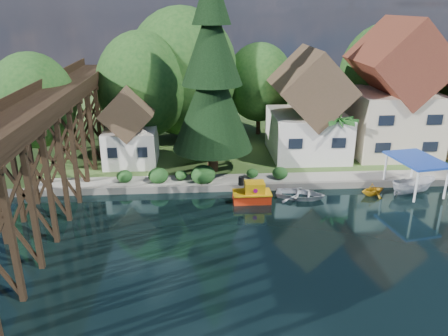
# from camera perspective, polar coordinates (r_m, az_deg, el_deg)

# --- Properties ---
(ground) EXTENTS (140.00, 140.00, 0.00)m
(ground) POSITION_cam_1_polar(r_m,az_deg,el_deg) (31.63, 4.95, -8.71)
(ground) COLOR black
(ground) RESTS_ON ground
(bank) EXTENTS (140.00, 52.00, 0.50)m
(bank) POSITION_cam_1_polar(r_m,az_deg,el_deg) (63.25, 0.49, 6.73)
(bank) COLOR #335120
(bank) RESTS_ON ground
(seawall) EXTENTS (60.00, 0.40, 0.62)m
(seawall) POSITION_cam_1_polar(r_m,az_deg,el_deg) (39.27, 9.06, -2.33)
(seawall) COLOR slate
(seawall) RESTS_ON ground
(promenade) EXTENTS (50.00, 2.60, 0.06)m
(promenade) POSITION_cam_1_polar(r_m,az_deg,el_deg) (40.82, 11.44, -1.25)
(promenade) COLOR gray
(promenade) RESTS_ON bank
(trestle_bridge) EXTENTS (4.12, 44.18, 9.30)m
(trestle_bridge) POSITION_cam_1_polar(r_m,az_deg,el_deg) (35.86, -22.31, 2.68)
(trestle_bridge) COLOR black
(trestle_bridge) RESTS_ON ground
(house_left) EXTENTS (7.64, 8.64, 11.02)m
(house_left) POSITION_cam_1_polar(r_m,az_deg,el_deg) (45.89, 10.98, 7.27)
(house_left) COLOR white
(house_left) RESTS_ON bank
(house_center) EXTENTS (8.65, 9.18, 13.89)m
(house_center) POSITION_cam_1_polar(r_m,az_deg,el_deg) (49.11, 21.28, 8.64)
(house_center) COLOR beige
(house_center) RESTS_ON bank
(shed) EXTENTS (5.09, 5.40, 7.85)m
(shed) POSITION_cam_1_polar(r_m,az_deg,el_deg) (43.81, -12.17, 4.77)
(shed) COLOR white
(shed) RESTS_ON bank
(bg_trees) EXTENTS (49.90, 13.30, 10.57)m
(bg_trees) POSITION_cam_1_polar(r_m,az_deg,el_deg) (49.46, 2.77, 11.11)
(bg_trees) COLOR #382314
(bg_trees) RESTS_ON bank
(shrubs) EXTENTS (15.76, 2.47, 1.70)m
(shrubs) POSITION_cam_1_polar(r_m,az_deg,el_deg) (39.16, -3.63, -0.71)
(shrubs) COLOR #183F16
(shrubs) RESTS_ON bank
(conifer) EXTENTS (7.48, 7.48, 18.41)m
(conifer) POSITION_cam_1_polar(r_m,az_deg,el_deg) (39.56, -1.57, 11.77)
(conifer) COLOR #382314
(conifer) RESTS_ON bank
(palm_tree) EXTENTS (4.72, 4.72, 5.06)m
(palm_tree) POSITION_cam_1_polar(r_m,az_deg,el_deg) (43.23, 14.73, 5.84)
(palm_tree) COLOR #382314
(palm_tree) RESTS_ON bank
(tugboat) EXTENTS (3.17, 1.75, 2.30)m
(tugboat) POSITION_cam_1_polar(r_m,az_deg,el_deg) (36.36, 3.73, -3.38)
(tugboat) COLOR red
(tugboat) RESTS_ON ground
(boat_white_a) EXTENTS (4.78, 3.99, 0.85)m
(boat_white_a) POSITION_cam_1_polar(r_m,az_deg,el_deg) (37.60, 9.97, -3.26)
(boat_white_a) COLOR silver
(boat_white_a) RESTS_ON ground
(boat_canopy) EXTENTS (4.23, 5.51, 3.22)m
(boat_canopy) POSITION_cam_1_polar(r_m,az_deg,el_deg) (40.93, 23.56, -1.28)
(boat_canopy) COLOR silver
(boat_canopy) RESTS_ON ground
(boat_yellow) EXTENTS (2.76, 2.55, 1.20)m
(boat_yellow) POSITION_cam_1_polar(r_m,az_deg,el_deg) (39.64, 18.90, -2.56)
(boat_yellow) COLOR gold
(boat_yellow) RESTS_ON ground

